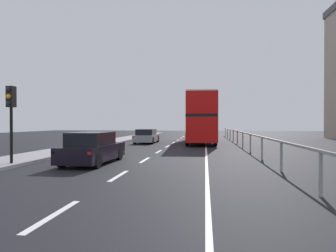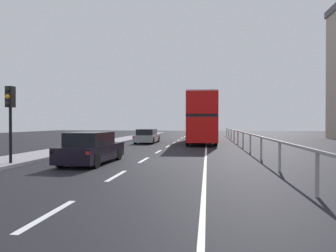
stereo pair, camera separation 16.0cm
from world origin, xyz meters
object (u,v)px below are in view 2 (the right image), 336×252
hatchback_car_near (92,149)px  traffic_signal_pole (10,105)px  sedan_car_ahead (147,136)px  double_decker_bus_red (200,118)px

hatchback_car_near → traffic_signal_pole: size_ratio=1.29×
sedan_car_ahead → double_decker_bus_red: bearing=9.3°
hatchback_car_near → traffic_signal_pole: bearing=-155.1°
traffic_signal_pole → sedan_car_ahead: (2.78, 15.35, -1.98)m
hatchback_car_near → sedan_car_ahead: 14.02m
sedan_car_ahead → traffic_signal_pole: bearing=-100.4°
hatchback_car_near → double_decker_bus_red: bearing=74.4°
traffic_signal_pole → sedan_car_ahead: traffic_signal_pole is taller
traffic_signal_pole → sedan_car_ahead: 15.72m
double_decker_bus_red → sedan_car_ahead: 5.29m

